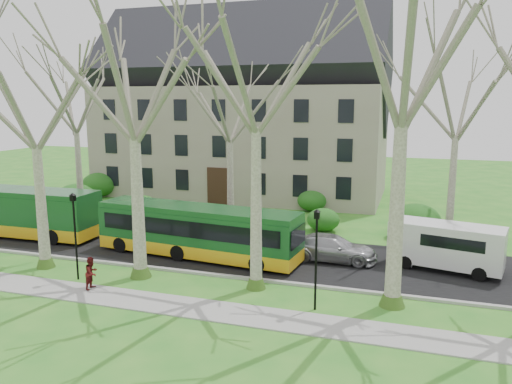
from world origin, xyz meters
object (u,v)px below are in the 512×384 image
at_px(bus_lead, 7,211).
at_px(van_a, 446,247).
at_px(bus_follow, 197,231).
at_px(pedestrian_b, 92,273).
at_px(sedan, 332,248).

height_order(bus_lead, van_a, bus_lead).
bearing_deg(bus_follow, pedestrian_b, -108.10).
relative_size(bus_lead, bus_follow, 1.07).
height_order(sedan, pedestrian_b, pedestrian_b).
bearing_deg(sedan, van_a, -87.51).
xyz_separation_m(bus_follow, pedestrian_b, (-2.69, -6.07, -0.72)).
height_order(bus_lead, bus_follow, bus_lead).
bearing_deg(bus_lead, van_a, 2.03).
height_order(bus_follow, pedestrian_b, bus_follow).
distance_m(bus_lead, bus_follow, 13.94).
height_order(sedan, van_a, van_a).
relative_size(bus_lead, sedan, 2.61).
xyz_separation_m(van_a, pedestrian_b, (-15.97, -7.94, -0.45)).
bearing_deg(bus_follow, sedan, 17.86).
distance_m(bus_lead, van_a, 27.25).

